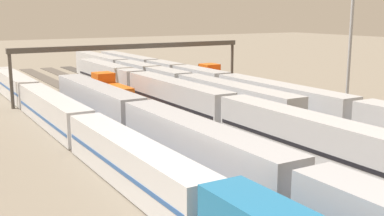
# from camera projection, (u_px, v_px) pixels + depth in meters

# --- Properties ---
(ground_plane) EXTENTS (400.00, 400.00, 0.00)m
(ground_plane) POSITION_uv_depth(u_px,v_px,m) (199.00, 120.00, 63.05)
(ground_plane) COLOR #756B5B
(track_bed_0) EXTENTS (140.00, 2.80, 0.12)m
(track_bed_0) POSITION_uv_depth(u_px,v_px,m) (299.00, 106.00, 71.79)
(track_bed_0) COLOR #4C443D
(track_bed_0) RESTS_ON ground_plane
(track_bed_1) EXTENTS (140.00, 2.80, 0.12)m
(track_bed_1) POSITION_uv_depth(u_px,v_px,m) (273.00, 110.00, 69.29)
(track_bed_1) COLOR #3D3833
(track_bed_1) RESTS_ON ground_plane
(track_bed_2) EXTENTS (140.00, 2.80, 0.12)m
(track_bed_2) POSITION_uv_depth(u_px,v_px,m) (245.00, 113.00, 66.79)
(track_bed_2) COLOR #4C443D
(track_bed_2) RESTS_ON ground_plane
(track_bed_3) EXTENTS (140.00, 2.80, 0.12)m
(track_bed_3) POSITION_uv_depth(u_px,v_px,m) (215.00, 117.00, 64.29)
(track_bed_3) COLOR #3D3833
(track_bed_3) RESTS_ON ground_plane
(track_bed_4) EXTENTS (140.00, 2.80, 0.12)m
(track_bed_4) POSITION_uv_depth(u_px,v_px,m) (183.00, 122.00, 61.79)
(track_bed_4) COLOR #4C443D
(track_bed_4) RESTS_ON ground_plane
(track_bed_5) EXTENTS (140.00, 2.80, 0.12)m
(track_bed_5) POSITION_uv_depth(u_px,v_px,m) (148.00, 126.00, 59.29)
(track_bed_5) COLOR #4C443D
(track_bed_5) RESTS_ON ground_plane
(track_bed_6) EXTENTS (140.00, 2.80, 0.12)m
(track_bed_6) POSITION_uv_depth(u_px,v_px,m) (109.00, 131.00, 56.80)
(track_bed_6) COLOR #3D3833
(track_bed_6) RESTS_ON ground_plane
(track_bed_7) EXTENTS (140.00, 2.80, 0.12)m
(track_bed_7) POSITION_uv_depth(u_px,v_px,m) (68.00, 137.00, 54.30)
(track_bed_7) COLOR #4C443D
(track_bed_7) RESTS_ON ground_plane
(train_on_track_4) EXTENTS (95.60, 3.06, 5.00)m
(train_on_track_4) POSITION_uv_depth(u_px,v_px,m) (229.00, 117.00, 52.59)
(train_on_track_4) COLOR #B7BABF
(train_on_track_4) RESTS_ON ground_plane
(train_on_track_3) EXTENTS (71.40, 3.00, 5.00)m
(train_on_track_3) POSITION_uv_depth(u_px,v_px,m) (150.00, 80.00, 80.71)
(train_on_track_3) COLOR #B7BABF
(train_on_track_3) RESTS_ON ground_plane
(train_on_track_5) EXTENTS (10.00, 3.00, 5.00)m
(train_on_track_5) POSITION_uv_depth(u_px,v_px,m) (111.00, 95.00, 69.29)
(train_on_track_5) COLOR #D85914
(train_on_track_5) RESTS_ON ground_plane
(train_on_track_1) EXTENTS (10.00, 3.00, 5.00)m
(train_on_track_1) POSITION_uv_depth(u_px,v_px,m) (218.00, 83.00, 80.99)
(train_on_track_1) COLOR #D85914
(train_on_track_1) RESTS_ON ground_plane
(train_on_track_2) EXTENTS (95.60, 3.00, 5.00)m
(train_on_track_2) POSITION_uv_depth(u_px,v_px,m) (225.00, 90.00, 70.52)
(train_on_track_2) COLOR #B7BABF
(train_on_track_2) RESTS_ON ground_plane
(train_on_track_7) EXTENTS (90.60, 3.06, 4.40)m
(train_on_track_7) POSITION_uv_depth(u_px,v_px,m) (77.00, 126.00, 50.67)
(train_on_track_7) COLOR #1E6B9E
(train_on_track_7) RESTS_ON ground_plane
(train_on_track_6) EXTENTS (71.40, 3.00, 5.00)m
(train_on_track_6) POSITION_uv_depth(u_px,v_px,m) (198.00, 153.00, 39.24)
(train_on_track_6) COLOR #A8AAB2
(train_on_track_6) RESTS_ON ground_plane
(light_mast_0) EXTENTS (2.80, 0.70, 23.64)m
(light_mast_0) POSITION_uv_depth(u_px,v_px,m) (353.00, 1.00, 64.12)
(light_mast_0) COLOR #9EA0A5
(light_mast_0) RESTS_ON ground_plane
(signal_gantry) EXTENTS (0.70, 40.00, 8.80)m
(signal_gantry) POSITION_uv_depth(u_px,v_px,m) (135.00, 50.00, 78.70)
(signal_gantry) COLOR #4C4742
(signal_gantry) RESTS_ON ground_plane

